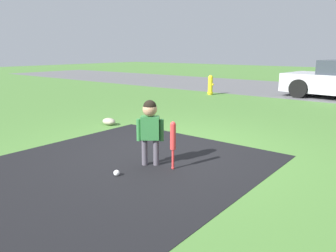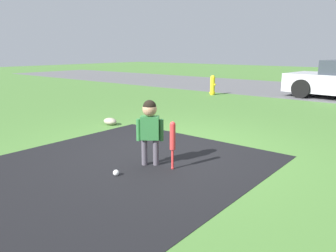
{
  "view_description": "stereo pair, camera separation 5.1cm",
  "coord_description": "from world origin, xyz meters",
  "px_view_note": "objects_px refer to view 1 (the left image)",
  "views": [
    {
      "loc": [
        3.2,
        -4.01,
        1.6
      ],
      "look_at": [
        0.23,
        -0.31,
        0.5
      ],
      "focal_mm": 35.0,
      "sensor_mm": 36.0,
      "label": 1
    },
    {
      "loc": [
        3.24,
        -3.98,
        1.6
      ],
      "look_at": [
        0.23,
        -0.31,
        0.5
      ],
      "focal_mm": 35.0,
      "sensor_mm": 36.0,
      "label": 2
    }
  ],
  "objects_px": {
    "sports_ball": "(117,173)",
    "fire_hydrant": "(210,85)",
    "baseball_bat": "(173,139)",
    "child": "(150,124)"
  },
  "relations": [
    {
      "from": "child",
      "to": "sports_ball",
      "type": "xyz_separation_m",
      "value": [
        -0.07,
        -0.59,
        -0.57
      ]
    },
    {
      "from": "baseball_bat",
      "to": "fire_hydrant",
      "type": "distance_m",
      "value": 7.91
    },
    {
      "from": "baseball_bat",
      "to": "sports_ball",
      "type": "relative_size",
      "value": 8.4
    },
    {
      "from": "baseball_bat",
      "to": "child",
      "type": "bearing_deg",
      "value": -168.79
    },
    {
      "from": "sports_ball",
      "to": "fire_hydrant",
      "type": "distance_m",
      "value": 8.32
    },
    {
      "from": "child",
      "to": "sports_ball",
      "type": "relative_size",
      "value": 11.71
    },
    {
      "from": "sports_ball",
      "to": "fire_hydrant",
      "type": "relative_size",
      "value": 0.11
    },
    {
      "from": "child",
      "to": "baseball_bat",
      "type": "xyz_separation_m",
      "value": [
        0.35,
        0.07,
        -0.17
      ]
    },
    {
      "from": "sports_ball",
      "to": "fire_hydrant",
      "type": "xyz_separation_m",
      "value": [
        -3.27,
        7.65,
        0.31
      ]
    },
    {
      "from": "baseball_bat",
      "to": "fire_hydrant",
      "type": "xyz_separation_m",
      "value": [
        -3.69,
        6.99,
        -0.09
      ]
    }
  ]
}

